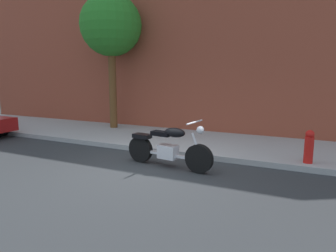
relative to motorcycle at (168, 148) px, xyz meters
The scene contains 6 objects.
ground_plane 0.77m from the motorcycle, 132.86° to the right, with size 60.00×60.00×0.00m, color #303335.
sidewalk 2.58m from the motorcycle, 99.51° to the left, with size 22.42×3.17×0.14m, color #A6A6A6.
building_facade 5.63m from the motorcycle, 95.54° to the left, with size 22.42×0.50×8.00m, color brown.
motorcycle is the anchor object (origin of this frame).
street_tree 6.17m from the motorcycle, 139.80° to the left, with size 2.26×2.26×5.09m.
fire_hydrant 3.21m from the motorcycle, 23.20° to the left, with size 0.20×0.20×0.91m.
Camera 1 is at (3.33, -5.62, 2.10)m, focal length 31.92 mm.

